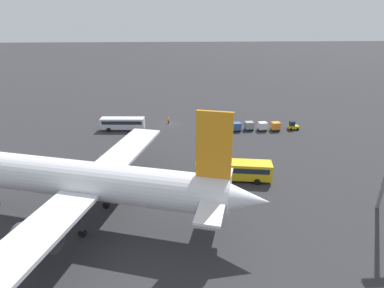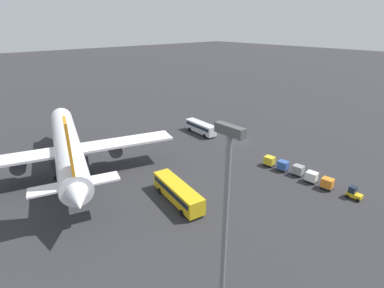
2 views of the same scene
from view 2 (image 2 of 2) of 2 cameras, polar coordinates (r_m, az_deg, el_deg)
ground_plane at (r=75.78m, az=9.33°, el=0.52°), size 600.00×600.00×0.00m
airplane at (r=61.25m, az=-22.66°, el=-0.29°), size 45.84×39.71×15.90m
shuttle_bus_near at (r=79.57m, az=1.66°, el=3.27°), size 10.30×3.44×3.01m
shuttle_bus_far at (r=49.71m, az=-2.75°, el=-9.01°), size 12.53×4.76×3.14m
baggage_tug at (r=57.79m, az=28.44°, el=-8.25°), size 2.41×1.64×2.10m
worker_person at (r=75.89m, az=9.43°, el=1.25°), size 0.38×0.38×1.74m
cargo_cart_orange at (r=58.57m, az=24.38°, el=-6.79°), size 2.16×1.89×2.06m
cargo_cart_white at (r=59.79m, az=21.82°, el=-5.77°), size 2.16×1.89×2.06m
cargo_cart_grey at (r=61.46m, az=19.58°, el=-4.66°), size 2.16×1.89×2.06m
cargo_cart_blue at (r=62.42m, az=16.95°, el=-3.89°), size 2.16×1.89×2.06m
cargo_cart_yellow at (r=63.70m, az=14.53°, el=-3.08°), size 2.16×1.89×2.06m
light_pole at (r=27.28m, az=6.45°, el=-12.57°), size 2.80×0.70×20.14m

